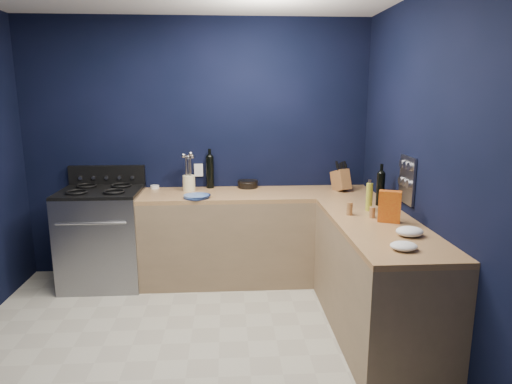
{
  "coord_description": "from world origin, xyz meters",
  "views": [
    {
      "loc": [
        0.3,
        -2.93,
        1.86
      ],
      "look_at": [
        0.55,
        1.0,
        1.0
      ],
      "focal_mm": 31.83,
      "sensor_mm": 36.0,
      "label": 1
    }
  ],
  "objects": [
    {
      "name": "floor",
      "position": [
        0.0,
        0.0,
        -0.01
      ],
      "size": [
        3.5,
        3.5,
        0.02
      ],
      "primitive_type": "cube",
      "color": "#AEA997",
      "rests_on": "ground"
    },
    {
      "name": "wall_back",
      "position": [
        0.0,
        1.76,
        1.3
      ],
      "size": [
        3.5,
        0.02,
        2.6
      ],
      "primitive_type": "cube",
      "color": "black",
      "rests_on": "ground"
    },
    {
      "name": "wall_right",
      "position": [
        1.76,
        0.0,
        1.3
      ],
      "size": [
        0.02,
        3.5,
        2.6
      ],
      "primitive_type": "cube",
      "color": "black",
      "rests_on": "ground"
    },
    {
      "name": "wall_front",
      "position": [
        0.0,
        -1.76,
        1.3
      ],
      "size": [
        3.5,
        0.02,
        2.6
      ],
      "primitive_type": "cube",
      "color": "black",
      "rests_on": "ground"
    },
    {
      "name": "cab_back",
      "position": [
        0.6,
        1.44,
        0.43
      ],
      "size": [
        2.3,
        0.63,
        0.86
      ],
      "primitive_type": "cube",
      "color": "#836A4D",
      "rests_on": "floor"
    },
    {
      "name": "top_back",
      "position": [
        0.6,
        1.44,
        0.88
      ],
      "size": [
        2.3,
        0.63,
        0.04
      ],
      "primitive_type": "cube",
      "color": "brown",
      "rests_on": "cab_back"
    },
    {
      "name": "cab_right",
      "position": [
        1.44,
        0.29,
        0.43
      ],
      "size": [
        0.63,
        1.67,
        0.86
      ],
      "primitive_type": "cube",
      "color": "#836A4D",
      "rests_on": "floor"
    },
    {
      "name": "top_right",
      "position": [
        1.44,
        0.29,
        0.88
      ],
      "size": [
        0.63,
        1.67,
        0.04
      ],
      "primitive_type": "cube",
      "color": "brown",
      "rests_on": "cab_right"
    },
    {
      "name": "gas_range",
      "position": [
        -0.93,
        1.42,
        0.46
      ],
      "size": [
        0.76,
        0.66,
        0.92
      ],
      "primitive_type": "cube",
      "color": "gray",
      "rests_on": "floor"
    },
    {
      "name": "oven_door",
      "position": [
        -0.93,
        1.1,
        0.45
      ],
      "size": [
        0.59,
        0.02,
        0.42
      ],
      "primitive_type": "cube",
      "color": "black",
      "rests_on": "gas_range"
    },
    {
      "name": "cooktop",
      "position": [
        -0.93,
        1.42,
        0.94
      ],
      "size": [
        0.76,
        0.66,
        0.03
      ],
      "primitive_type": "cube",
      "color": "black",
      "rests_on": "gas_range"
    },
    {
      "name": "backguard",
      "position": [
        -0.93,
        1.72,
        1.04
      ],
      "size": [
        0.76,
        0.06,
        0.2
      ],
      "primitive_type": "cube",
      "color": "black",
      "rests_on": "gas_range"
    },
    {
      "name": "spice_panel",
      "position": [
        1.74,
        0.55,
        1.18
      ],
      "size": [
        0.02,
        0.28,
        0.38
      ],
      "primitive_type": "cube",
      "color": "gray",
      "rests_on": "wall_right"
    },
    {
      "name": "wall_outlet",
      "position": [
        0.0,
        1.74,
        1.08
      ],
      "size": [
        0.09,
        0.02,
        0.13
      ],
      "primitive_type": "cube",
      "color": "white",
      "rests_on": "wall_back"
    },
    {
      "name": "plate_stack",
      "position": [
        0.01,
        1.23,
        0.92
      ],
      "size": [
        0.25,
        0.25,
        0.03
      ],
      "primitive_type": "cylinder",
      "rotation": [
        0.0,
        0.0,
        -0.05
      ],
      "color": "navy",
      "rests_on": "top_back"
    },
    {
      "name": "ramekin",
      "position": [
        -0.45,
        1.69,
        0.92
      ],
      "size": [
        0.11,
        0.11,
        0.03
      ],
      "primitive_type": "cylinder",
      "rotation": [
        0.0,
        0.0,
        -0.24
      ],
      "color": "white",
      "rests_on": "top_back"
    },
    {
      "name": "utensil_crock",
      "position": [
        -0.09,
        1.56,
        0.98
      ],
      "size": [
        0.13,
        0.13,
        0.15
      ],
      "primitive_type": "cylinder",
      "rotation": [
        0.0,
        0.0,
        -0.07
      ],
      "color": "#F5EBC2",
      "rests_on": "top_back"
    },
    {
      "name": "wine_bottle_back",
      "position": [
        0.12,
        1.69,
        1.06
      ],
      "size": [
        0.09,
        0.09,
        0.33
      ],
      "primitive_type": "cylinder",
      "rotation": [
        0.0,
        0.0,
        -0.12
      ],
      "color": "black",
      "rests_on": "top_back"
    },
    {
      "name": "lemon_basket",
      "position": [
        0.51,
        1.68,
        0.94
      ],
      "size": [
        0.26,
        0.26,
        0.08
      ],
      "primitive_type": "cylinder",
      "rotation": [
        0.0,
        0.0,
        -0.37
      ],
      "color": "black",
      "rests_on": "top_back"
    },
    {
      "name": "knife_block",
      "position": [
        1.44,
        1.48,
        1.0
      ],
      "size": [
        0.19,
        0.26,
        0.25
      ],
      "primitive_type": "cube",
      "rotation": [
        -0.31,
        0.0,
        0.36
      ],
      "color": "brown",
      "rests_on": "top_back"
    },
    {
      "name": "wine_bottle_right",
      "position": [
        1.63,
        0.85,
        1.04
      ],
      "size": [
        0.08,
        0.08,
        0.29
      ],
      "primitive_type": "cylinder",
      "rotation": [
        0.0,
        0.0,
        -0.21
      ],
      "color": "black",
      "rests_on": "top_right"
    },
    {
      "name": "oil_bottle",
      "position": [
        1.47,
        0.67,
        1.02
      ],
      "size": [
        0.06,
        0.06,
        0.23
      ],
      "primitive_type": "cylinder",
      "rotation": [
        0.0,
        0.0,
        -0.15
      ],
      "color": "#9FA42E",
      "rests_on": "top_right"
    },
    {
      "name": "spice_jar_near",
      "position": [
        1.27,
        0.54,
        0.95
      ],
      "size": [
        0.05,
        0.05,
        0.1
      ],
      "primitive_type": "cylinder",
      "rotation": [
        0.0,
        0.0,
        -0.14
      ],
      "color": "olive",
      "rests_on": "top_right"
    },
    {
      "name": "spice_jar_far",
      "position": [
        1.43,
        0.45,
        0.94
      ],
      "size": [
        0.05,
        0.05,
        0.09
      ],
      "primitive_type": "cylinder",
      "rotation": [
        0.0,
        0.0,
        0.18
      ],
      "color": "olive",
      "rests_on": "top_right"
    },
    {
      "name": "crouton_bag",
      "position": [
        1.52,
        0.32,
        1.02
      ],
      "size": [
        0.18,
        0.13,
        0.24
      ],
      "primitive_type": "cube",
      "rotation": [
        0.0,
        0.0,
        -0.4
      ],
      "color": "#A81006",
      "rests_on": "top_right"
    },
    {
      "name": "towel_front",
      "position": [
        1.54,
        -0.03,
        0.93
      ],
      "size": [
        0.2,
        0.18,
        0.07
      ],
      "primitive_type": "ellipsoid",
      "rotation": [
        0.0,
        0.0,
        0.12
      ],
      "color": "white",
      "rests_on": "top_right"
    },
    {
      "name": "towel_end",
      "position": [
        1.39,
        -0.3,
        0.93
      ],
      "size": [
        0.17,
        0.16,
        0.05
      ],
      "primitive_type": "ellipsoid",
      "rotation": [
        0.0,
        0.0,
        -0.02
      ],
      "color": "white",
      "rests_on": "top_right"
    }
  ]
}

